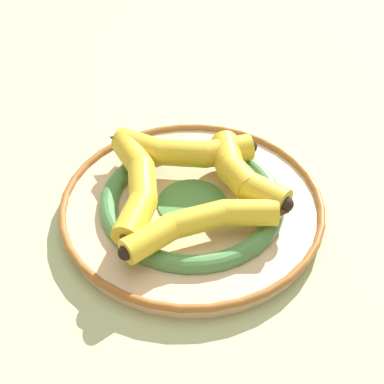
{
  "coord_description": "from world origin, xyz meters",
  "views": [
    {
      "loc": [
        -0.52,
        -0.12,
        0.5
      ],
      "look_at": [
        -0.03,
        0.02,
        0.04
      ],
      "focal_mm": 50.0,
      "sensor_mm": 36.0,
      "label": 1
    }
  ],
  "objects_px": {
    "banana_a": "(137,186)",
    "banana_b": "(180,150)",
    "decorative_bowl": "(192,204)",
    "banana_c": "(242,173)",
    "banana_d": "(203,222)"
  },
  "relations": [
    {
      "from": "banana_a",
      "to": "banana_b",
      "type": "distance_m",
      "value": 0.09
    },
    {
      "from": "banana_a",
      "to": "banana_b",
      "type": "xyz_separation_m",
      "value": [
        0.09,
        -0.03,
        0.0
      ]
    },
    {
      "from": "banana_a",
      "to": "decorative_bowl",
      "type": "bearing_deg",
      "value": -91.98
    },
    {
      "from": "banana_c",
      "to": "decorative_bowl",
      "type": "bearing_deg",
      "value": -101.16
    },
    {
      "from": "decorative_bowl",
      "to": "banana_a",
      "type": "bearing_deg",
      "value": 109.72
    },
    {
      "from": "banana_a",
      "to": "banana_c",
      "type": "height_order",
      "value": "banana_c"
    },
    {
      "from": "banana_c",
      "to": "banana_d",
      "type": "distance_m",
      "value": 0.1
    },
    {
      "from": "banana_b",
      "to": "banana_c",
      "type": "height_order",
      "value": "banana_c"
    },
    {
      "from": "decorative_bowl",
      "to": "banana_b",
      "type": "bearing_deg",
      "value": 29.04
    },
    {
      "from": "banana_a",
      "to": "banana_b",
      "type": "height_order",
      "value": "same"
    },
    {
      "from": "decorative_bowl",
      "to": "banana_b",
      "type": "xyz_separation_m",
      "value": [
        0.06,
        0.03,
        0.04
      ]
    },
    {
      "from": "decorative_bowl",
      "to": "banana_d",
      "type": "xyz_separation_m",
      "value": [
        -0.06,
        -0.03,
        0.03
      ]
    },
    {
      "from": "banana_b",
      "to": "banana_c",
      "type": "xyz_separation_m",
      "value": [
        -0.02,
        -0.09,
        0.0
      ]
    },
    {
      "from": "banana_b",
      "to": "banana_d",
      "type": "bearing_deg",
      "value": -72.76
    },
    {
      "from": "banana_b",
      "to": "banana_d",
      "type": "xyz_separation_m",
      "value": [
        -0.12,
        -0.07,
        -0.0
      ]
    }
  ]
}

